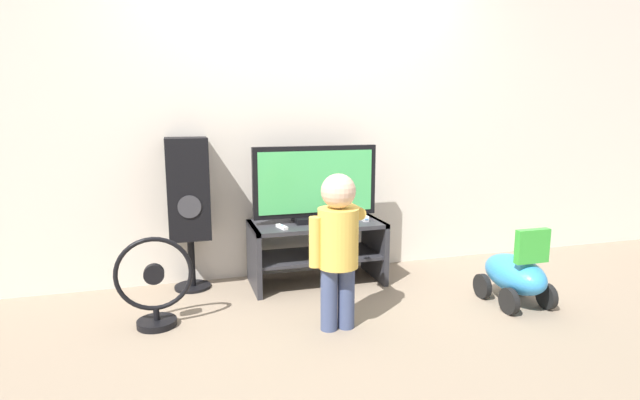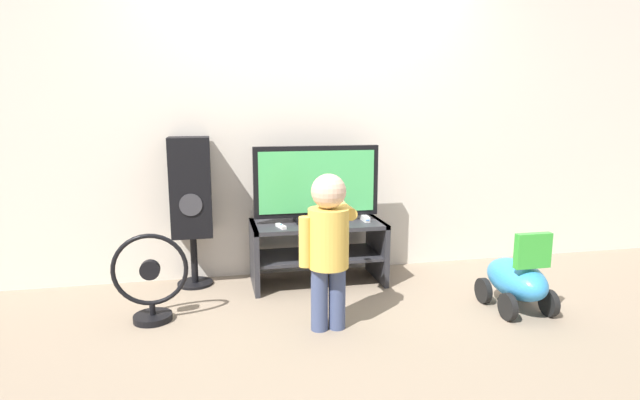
{
  "view_description": "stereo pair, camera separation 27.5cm",
  "coord_description": "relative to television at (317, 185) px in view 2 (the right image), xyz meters",
  "views": [
    {
      "loc": [
        -1.01,
        -3.25,
        1.3
      ],
      "look_at": [
        0.0,
        0.14,
        0.66
      ],
      "focal_mm": 28.0,
      "sensor_mm": 36.0,
      "label": 1
    },
    {
      "loc": [
        -0.74,
        -3.32,
        1.3
      ],
      "look_at": [
        0.0,
        0.14,
        0.66
      ],
      "focal_mm": 28.0,
      "sensor_mm": 36.0,
      "label": 2
    }
  ],
  "objects": [
    {
      "name": "floor_fan",
      "position": [
        -1.15,
        -0.49,
        -0.5
      ],
      "size": [
        0.46,
        0.24,
        0.56
      ],
      "color": "black",
      "rests_on": "ground_plane"
    },
    {
      "name": "television",
      "position": [
        0.0,
        0.0,
        0.0
      ],
      "size": [
        0.94,
        0.2,
        0.57
      ],
      "color": "black",
      "rests_on": "tv_stand"
    },
    {
      "name": "ride_on_toy",
      "position": [
        1.17,
        -0.81,
        -0.54
      ],
      "size": [
        0.33,
        0.53,
        0.55
      ],
      "color": "#338CD1",
      "rests_on": "ground_plane"
    },
    {
      "name": "wall_back",
      "position": [
        0.0,
        0.3,
        0.55
      ],
      "size": [
        10.0,
        0.06,
        2.6
      ],
      "color": "silver",
      "rests_on": "ground_plane"
    },
    {
      "name": "child",
      "position": [
        -0.1,
        -0.83,
        -0.2
      ],
      "size": [
        0.36,
        0.52,
        0.94
      ],
      "color": "#3F4C72",
      "rests_on": "ground_plane"
    },
    {
      "name": "speaker_tower",
      "position": [
        -0.91,
        0.12,
        -0.03
      ],
      "size": [
        0.29,
        0.26,
        1.11
      ],
      "color": "black",
      "rests_on": "ground_plane"
    },
    {
      "name": "remote_primary",
      "position": [
        -0.29,
        -0.15,
        -0.27
      ],
      "size": [
        0.07,
        0.13,
        0.03
      ],
      "color": "white",
      "rests_on": "tv_stand"
    },
    {
      "name": "game_console",
      "position": [
        0.36,
        -0.03,
        -0.26
      ],
      "size": [
        0.04,
        0.19,
        0.04
      ],
      "color": "white",
      "rests_on": "tv_stand"
    },
    {
      "name": "tv_stand",
      "position": [
        0.0,
        -0.02,
        -0.44
      ],
      "size": [
        0.98,
        0.48,
        0.47
      ],
      "color": "#2D2D33",
      "rests_on": "ground_plane"
    },
    {
      "name": "ground_plane",
      "position": [
        0.0,
        -0.26,
        -0.75
      ],
      "size": [
        16.0,
        16.0,
        0.0
      ],
      "primitive_type": "plane",
      "color": "gray"
    }
  ]
}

